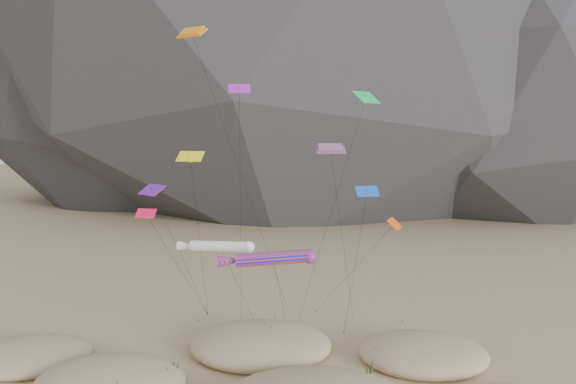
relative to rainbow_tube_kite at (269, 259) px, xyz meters
The scene contains 6 objects.
kite_stakes 18.85m from the rainbow_tube_kite, 87.49° to the left, with size 22.21×6.57×0.30m.
rainbow_tube_kite is the anchor object (origin of this frame).
white_tube_kite 5.69m from the rainbow_tube_kite, 145.02° to the left, with size 7.12×12.19×11.82m.
orange_parafoil 19.40m from the rainbow_tube_kite, 145.36° to the left, with size 8.79×18.03×29.45m.
multi_parafoil 11.35m from the rainbow_tube_kite, 49.68° to the left, with size 4.52×11.60×19.72m.
delta_kites 8.30m from the rainbow_tube_kite, 95.19° to the left, with size 22.37×17.66×24.61m.
Camera 1 is at (2.98, -35.82, 21.55)m, focal length 35.00 mm.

